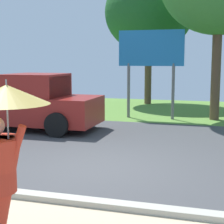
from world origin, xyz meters
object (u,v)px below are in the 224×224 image
object	(u,v)px
monk_pedestrian	(0,168)
pickup_truck	(24,103)
roadside_billboard	(151,55)
tree_right_mid	(149,12)

from	to	relation	value
monk_pedestrian	pickup_truck	size ratio (longest dim) A/B	0.41
monk_pedestrian	roadside_billboard	size ratio (longest dim) A/B	0.61
pickup_truck	monk_pedestrian	bearing A→B (deg)	-62.36
pickup_truck	roadside_billboard	bearing A→B (deg)	41.82
roadside_billboard	pickup_truck	bearing A→B (deg)	-137.99
monk_pedestrian	pickup_truck	bearing A→B (deg)	128.98
monk_pedestrian	tree_right_mid	bearing A→B (deg)	105.56
roadside_billboard	tree_right_mid	size ratio (longest dim) A/B	0.51
pickup_truck	tree_right_mid	distance (m)	9.50
pickup_truck	roadside_billboard	xyz separation A→B (m)	(3.74, 3.37, 1.68)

